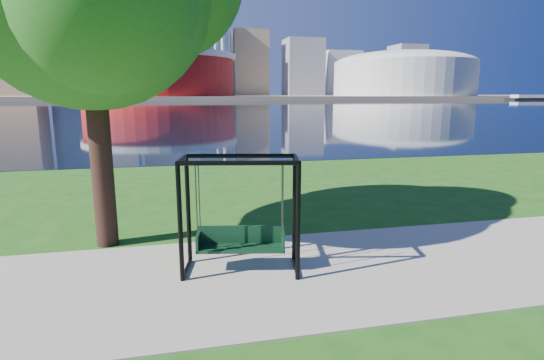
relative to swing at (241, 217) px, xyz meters
name	(u,v)px	position (x,y,z in m)	size (l,w,h in m)	color
ground	(271,265)	(0.60, 0.18, -1.02)	(900.00, 900.00, 0.00)	#1E5114
path	(277,275)	(0.60, -0.32, -1.01)	(120.00, 4.00, 0.03)	#9E937F
river	(183,107)	(0.60, 102.18, -1.01)	(900.00, 180.00, 0.02)	black
far_bank	(178,97)	(0.60, 306.18, -0.02)	(900.00, 228.00, 2.00)	#937F60
stadium	(158,73)	(-9.40, 235.18, 13.20)	(83.00, 83.00, 32.00)	maroon
arena	(404,73)	(135.60, 235.18, 14.85)	(84.00, 84.00, 26.56)	beige
skyline	(170,48)	(-3.67, 319.57, 34.86)	(392.00, 66.00, 96.50)	gray
swing	(241,217)	(0.00, 0.00, 0.00)	(2.20, 1.28, 2.12)	black
barge	(532,98)	(182.79, 185.23, 0.21)	(27.32, 7.53, 2.73)	black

